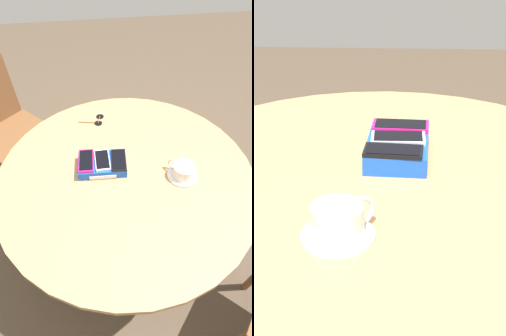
{
  "view_description": "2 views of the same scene",
  "coord_description": "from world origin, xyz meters",
  "views": [
    {
      "loc": [
        -0.11,
        -0.74,
        1.61
      ],
      "look_at": [
        0.0,
        0.0,
        0.76
      ],
      "focal_mm": 28.0,
      "sensor_mm": 36.0,
      "label": 1
    },
    {
      "loc": [
        1.05,
        0.05,
        1.29
      ],
      "look_at": [
        0.0,
        0.0,
        0.76
      ],
      "focal_mm": 60.0,
      "sensor_mm": 36.0,
      "label": 2
    }
  ],
  "objects": [
    {
      "name": "saucer",
      "position": [
        0.24,
        -0.06,
        0.75
      ],
      "size": [
        0.13,
        0.13,
        0.01
      ],
      "primitive_type": "cylinder",
      "color": "silver",
      "rests_on": "round_table"
    },
    {
      "name": "ground_plane",
      "position": [
        0.0,
        0.0,
        0.0
      ],
      "size": [
        8.0,
        8.0,
        0.0
      ],
      "primitive_type": "plane",
      "color": "brown"
    },
    {
      "name": "sunglasses",
      "position": [
        -0.1,
        0.37,
        0.74
      ],
      "size": [
        0.14,
        0.1,
        0.01
      ],
      "color": "black",
      "rests_on": "round_table"
    },
    {
      "name": "phone_box",
      "position": [
        -0.1,
        0.04,
        0.76
      ],
      "size": [
        0.21,
        0.15,
        0.04
      ],
      "color": "blue",
      "rests_on": "round_table"
    },
    {
      "name": "chair_far_side",
      "position": [
        -0.69,
        0.69,
        0.47
      ],
      "size": [
        0.59,
        0.59,
        0.89
      ],
      "color": "brown",
      "rests_on": "ground_plane"
    },
    {
      "name": "coffee_cup",
      "position": [
        0.23,
        -0.06,
        0.78
      ],
      "size": [
        0.1,
        0.11,
        0.06
      ],
      "color": "silver",
      "rests_on": "saucer"
    },
    {
      "name": "phone_black",
      "position": [
        -0.03,
        0.03,
        0.79
      ],
      "size": [
        0.07,
        0.13,
        0.01
      ],
      "color": "black",
      "rests_on": "phone_box"
    },
    {
      "name": "round_table",
      "position": [
        0.0,
        0.0,
        0.65
      ],
      "size": [
        1.12,
        1.12,
        0.74
      ],
      "color": "#2D2D2D",
      "rests_on": "ground_plane"
    },
    {
      "name": "phone_magenta",
      "position": [
        -0.17,
        0.04,
        0.79
      ],
      "size": [
        0.07,
        0.13,
        0.01
      ],
      "color": "#D11975",
      "rests_on": "phone_box"
    },
    {
      "name": "phone_white",
      "position": [
        -0.1,
        0.04,
        0.79
      ],
      "size": [
        0.06,
        0.12,
        0.01
      ],
      "color": "silver",
      "rests_on": "phone_box"
    }
  ]
}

